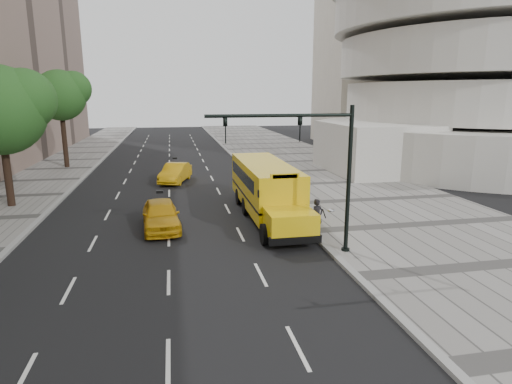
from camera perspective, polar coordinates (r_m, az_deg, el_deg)
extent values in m
plane|color=black|center=(26.02, -9.32, -2.50)|extent=(140.00, 140.00, 0.00)
cube|color=gray|center=(28.91, 15.18, -1.08)|extent=(12.00, 140.00, 0.15)
cube|color=gray|center=(26.83, 3.59, -1.71)|extent=(0.30, 140.00, 0.15)
cube|color=gray|center=(27.01, -26.55, -2.98)|extent=(0.30, 140.00, 0.15)
cylinder|color=silver|center=(49.92, 26.97, 5.92)|extent=(32.00, 32.00, 4.00)
cylinder|color=silver|center=(49.70, 27.45, 10.61)|extent=(26.00, 26.00, 3.60)
cylinder|color=silver|center=(49.81, 27.97, 15.42)|extent=(27.60, 27.60, 3.60)
cylinder|color=silver|center=(50.29, 28.50, 20.17)|extent=(29.20, 29.20, 3.60)
cube|color=beige|center=(66.55, 15.65, 21.62)|extent=(14.00, 12.00, 35.00)
cube|color=silver|center=(39.56, 15.53, 5.68)|extent=(8.00, 10.00, 4.40)
cylinder|color=black|center=(29.86, -30.30, 3.05)|extent=(0.44, 0.44, 5.27)
sphere|color=#1E4A18|center=(29.45, -28.53, 10.78)|extent=(3.67, 3.67, 3.67)
cylinder|color=black|center=(44.00, -24.20, 6.76)|extent=(0.44, 0.44, 6.01)
sphere|color=#1E4A18|center=(43.83, -24.66, 11.64)|extent=(4.59, 4.59, 4.59)
sphere|color=#1E4A18|center=(43.89, -23.16, 12.56)|extent=(3.21, 3.21, 3.21)
sphere|color=#1E4A18|center=(43.66, -25.92, 10.99)|extent=(2.98, 2.98, 2.98)
cube|color=yellow|center=(24.67, 1.16, 1.08)|extent=(2.50, 9.00, 2.45)
cube|color=yellow|center=(19.66, 4.57, -4.06)|extent=(2.20, 2.00, 1.10)
cube|color=black|center=(19.03, 5.26, -6.39)|extent=(2.38, 0.25, 0.35)
cube|color=black|center=(24.78, 1.15, -0.11)|extent=(2.52, 9.00, 0.12)
cube|color=black|center=(20.35, 3.82, -0.11)|extent=(2.05, 0.10, 0.90)
cube|color=black|center=(25.06, 0.92, 2.37)|extent=(2.52, 7.50, 0.70)
cube|color=yellow|center=(20.18, 3.87, 2.10)|extent=(1.40, 0.12, 0.28)
ellipsoid|color=silver|center=(18.64, 10.29, -2.62)|extent=(0.32, 0.32, 0.14)
cylinder|color=black|center=(18.80, 9.34, -3.07)|extent=(0.36, 0.47, 0.58)
cylinder|color=black|center=(19.86, 1.15, -5.66)|extent=(0.30, 1.00, 1.00)
cylinder|color=black|center=(20.44, 7.38, -5.23)|extent=(0.30, 1.00, 1.00)
cylinder|color=black|center=(24.75, -1.41, -1.92)|extent=(0.30, 1.00, 1.00)
cylinder|color=black|center=(25.22, 3.66, -1.66)|extent=(0.30, 1.00, 1.00)
cylinder|color=black|center=(27.15, -2.31, -0.60)|extent=(0.30, 1.00, 1.00)
cylinder|color=black|center=(27.57, 2.34, -0.39)|extent=(0.30, 1.00, 1.00)
imported|color=#D1970E|center=(22.56, -12.57, -2.98)|extent=(2.14, 4.63, 1.54)
imported|color=#D1970E|center=(34.60, -10.71, 2.52)|extent=(2.83, 4.79, 1.49)
imported|color=black|center=(21.08, 8.17, -3.24)|extent=(0.73, 0.61, 1.72)
cylinder|color=black|center=(18.45, 12.25, 1.29)|extent=(0.18, 0.18, 6.40)
cylinder|color=black|center=(19.29, 11.82, -7.69)|extent=(0.36, 0.36, 0.25)
cylinder|color=black|center=(17.14, 3.30, 10.14)|extent=(6.00, 0.14, 0.14)
imported|color=black|center=(17.39, 5.86, 8.32)|extent=(0.16, 0.20, 1.00)
imported|color=black|center=(16.76, -4.10, 8.19)|extent=(0.16, 0.20, 1.00)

